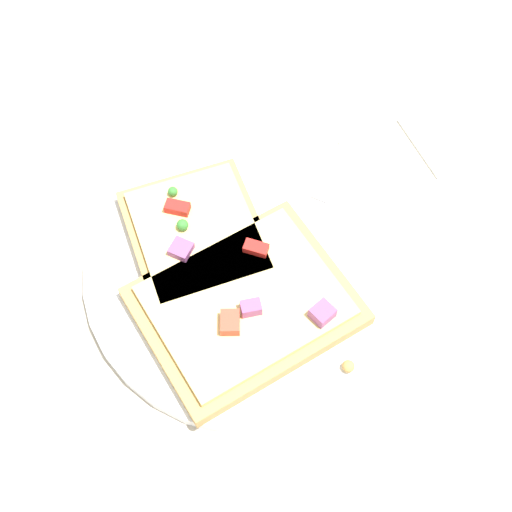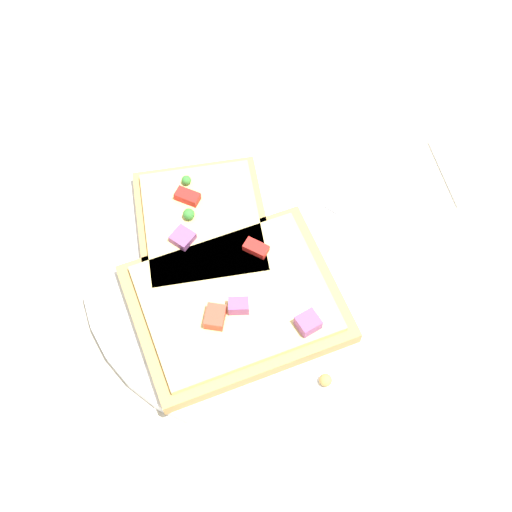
% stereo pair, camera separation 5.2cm
% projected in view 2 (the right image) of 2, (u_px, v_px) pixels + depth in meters
% --- Properties ---
extents(ground_plane, '(4.00, 4.00, 0.00)m').
position_uv_depth(ground_plane, '(256.00, 268.00, 0.61)').
color(ground_plane, '#BCB29E').
extents(plate, '(0.29, 0.29, 0.01)m').
position_uv_depth(plate, '(256.00, 265.00, 0.61)').
color(plate, white).
rests_on(plate, ground).
extents(fork, '(0.18, 0.15, 0.01)m').
position_uv_depth(fork, '(245.00, 224.00, 0.62)').
color(fork, silver).
rests_on(fork, plate).
extents(knife, '(0.17, 0.15, 0.01)m').
position_uv_depth(knife, '(325.00, 219.00, 0.62)').
color(knife, silver).
rests_on(knife, plate).
extents(pizza_slice_main, '(0.18, 0.15, 0.03)m').
position_uv_depth(pizza_slice_main, '(236.00, 302.00, 0.57)').
color(pizza_slice_main, tan).
rests_on(pizza_slice_main, plate).
extents(pizza_slice_corner, '(0.12, 0.13, 0.03)m').
position_uv_depth(pizza_slice_corner, '(203.00, 227.00, 0.61)').
color(pizza_slice_corner, tan).
rests_on(pizza_slice_corner, plate).
extents(crumb_scatter, '(0.14, 0.13, 0.01)m').
position_uv_depth(crumb_scatter, '(256.00, 330.00, 0.57)').
color(crumb_scatter, tan).
rests_on(crumb_scatter, plate).
extents(napkin, '(0.13, 0.08, 0.01)m').
position_uv_depth(napkin, '(506.00, 160.00, 0.67)').
color(napkin, white).
rests_on(napkin, ground).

